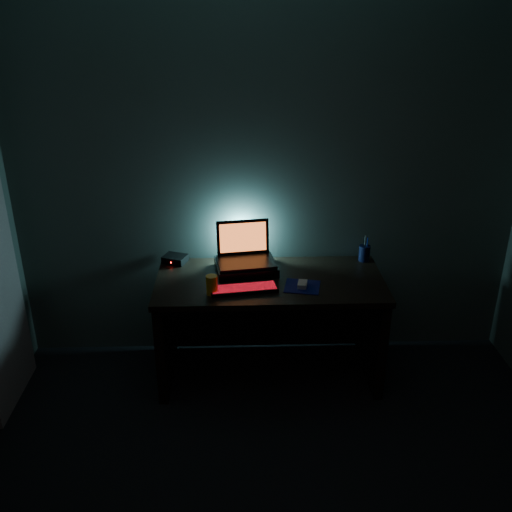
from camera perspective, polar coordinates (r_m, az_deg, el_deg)
The scene contains 10 objects.
room at distance 2.11m, azimuth 4.01°, elevation -9.81°, with size 3.50×4.00×2.50m.
desk at distance 3.92m, azimuth 1.32°, elevation -5.35°, with size 1.50×0.70×0.75m.
riser at distance 3.85m, azimuth -1.00°, elevation -1.12°, with size 0.40×0.30×0.06m, color black.
laptop at distance 3.86m, azimuth -1.13°, elevation 0.41°, with size 0.41×0.33×0.26m.
keyboard at distance 3.60m, azimuth -1.23°, elevation -3.31°, with size 0.44×0.19×0.03m.
mousepad at distance 3.67m, azimuth 4.65°, elevation -3.06°, with size 0.22×0.20×0.00m, color #0B1051.
mouse at distance 3.66m, azimuth 4.66°, elevation -2.84°, with size 0.06×0.09×0.03m, color #A0A1A6.
pen_cup at distance 4.07m, azimuth 10.79°, elevation 0.28°, with size 0.08×0.08×0.11m, color black.
juice_glass at distance 3.55m, azimuth -4.43°, elevation -2.90°, with size 0.07×0.07×0.12m, color orange.
router at distance 4.02m, azimuth -8.10°, elevation -0.30°, with size 0.19×0.17×0.05m.
Camera 1 is at (-0.20, -1.74, 2.43)m, focal length 40.00 mm.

